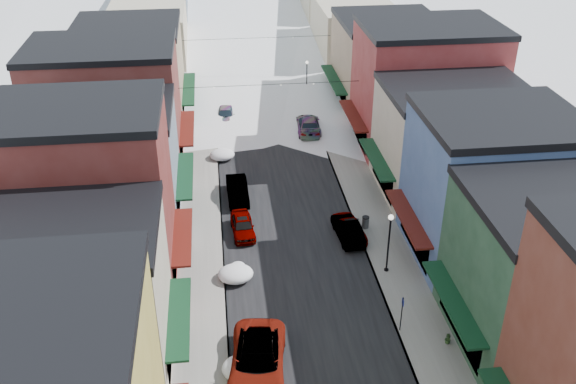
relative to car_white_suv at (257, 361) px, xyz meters
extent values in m
cube|color=black|center=(3.50, 48.93, -0.89)|extent=(10.00, 160.00, 0.01)
cube|color=gray|center=(-3.10, 48.93, -0.82)|extent=(3.20, 160.00, 0.15)
cube|color=gray|center=(10.10, 48.93, -0.82)|extent=(3.20, 160.00, 0.15)
cube|color=slate|center=(-1.55, 48.93, -0.82)|extent=(0.10, 160.00, 0.15)
cube|color=slate|center=(8.55, 48.93, -0.82)|extent=(0.10, 160.00, 0.15)
cube|color=#B2A68F|center=(-9.70, 1.43, 3.60)|extent=(10.00, 8.00, 9.00)
cube|color=black|center=(-9.70, 1.43, 8.35)|extent=(10.20, 8.20, 0.50)
cube|color=#0E331B|center=(-4.10, 1.43, 2.30)|extent=(1.20, 6.80, 0.15)
cube|color=maroon|center=(-10.20, 9.43, 5.10)|extent=(11.00, 8.00, 12.00)
cube|color=black|center=(-10.20, 9.43, 11.35)|extent=(11.20, 8.20, 0.50)
cube|color=#50140D|center=(-4.10, 9.43, 2.30)|extent=(1.20, 6.80, 0.15)
cube|color=slate|center=(-9.70, 17.93, 3.35)|extent=(10.00, 9.00, 8.50)
cube|color=black|center=(-9.70, 17.93, 7.85)|extent=(10.20, 9.20, 0.50)
cube|color=#0E331B|center=(-4.10, 17.93, 2.30)|extent=(1.20, 7.65, 0.15)
cube|color=maroon|center=(-10.70, 26.93, 4.35)|extent=(12.00, 9.00, 10.50)
cube|color=black|center=(-10.70, 26.93, 9.85)|extent=(12.20, 9.20, 0.50)
cube|color=#50140D|center=(-4.10, 26.93, 2.30)|extent=(1.20, 7.65, 0.15)
cube|color=#988464|center=(-9.70, 36.93, 3.85)|extent=(10.00, 11.00, 9.50)
cube|color=black|center=(-9.70, 36.93, 8.85)|extent=(10.20, 11.20, 0.50)
cube|color=#0E331B|center=(-4.10, 36.93, 2.30)|extent=(1.20, 9.35, 0.15)
cube|color=#20432C|center=(16.70, 0.93, 3.60)|extent=(10.00, 9.00, 9.00)
cube|color=black|center=(16.70, 0.93, 8.35)|extent=(10.20, 9.20, 0.50)
cube|color=#0E331B|center=(11.10, 0.93, 2.30)|extent=(1.20, 7.65, 0.15)
cube|color=#3E598D|center=(16.70, 9.93, 4.10)|extent=(10.00, 9.00, 10.00)
cube|color=black|center=(16.70, 9.93, 9.35)|extent=(10.20, 9.20, 0.50)
cube|color=#50140D|center=(11.10, 9.93, 2.30)|extent=(1.20, 7.65, 0.15)
cube|color=#C2B49C|center=(17.20, 18.93, 3.35)|extent=(11.00, 9.00, 8.50)
cube|color=black|center=(17.20, 18.93, 7.85)|extent=(11.20, 9.20, 0.50)
cube|color=#0E331B|center=(11.10, 18.93, 2.30)|extent=(1.20, 7.65, 0.15)
cube|color=maroon|center=(17.70, 27.93, 4.60)|extent=(12.00, 9.00, 11.00)
cube|color=black|center=(17.70, 27.93, 10.35)|extent=(12.20, 9.20, 0.50)
cube|color=#50140D|center=(11.10, 27.93, 2.30)|extent=(1.20, 7.65, 0.15)
cube|color=#8E765D|center=(16.70, 37.93, 3.60)|extent=(10.00, 11.00, 9.00)
cube|color=black|center=(16.70, 37.93, 8.35)|extent=(10.20, 11.20, 0.50)
cube|color=#0E331B|center=(11.10, 37.93, 2.30)|extent=(1.20, 9.35, 0.15)
cube|color=gray|center=(-9.00, 50.93, 3.10)|extent=(9.00, 13.00, 8.00)
cube|color=gray|center=(16.00, 50.93, 3.10)|extent=(9.00, 13.00, 8.00)
cube|color=gray|center=(-9.00, 64.93, 3.10)|extent=(9.00, 13.00, 8.00)
cube|color=gray|center=(16.00, 64.93, 3.10)|extent=(9.00, 13.00, 8.00)
cylinder|color=black|center=(3.50, 28.93, 5.30)|extent=(16.40, 0.04, 0.04)
cylinder|color=black|center=(3.50, 43.93, 5.30)|extent=(16.40, 0.04, 0.04)
imported|color=white|center=(0.00, 0.00, 0.00)|extent=(3.80, 6.78, 1.79)
imported|color=gray|center=(0.00, 14.22, -0.21)|extent=(1.87, 4.10, 1.36)
imported|color=black|center=(-0.11, 19.47, -0.13)|extent=(1.77, 4.71, 1.54)
imported|color=gray|center=(-0.52, 35.54, -0.20)|extent=(2.24, 4.88, 1.38)
imported|color=black|center=(7.62, 12.71, -0.17)|extent=(1.86, 4.50, 1.45)
imported|color=#9A9DA2|center=(7.80, 13.05, -0.15)|extent=(2.21, 4.54, 1.49)
imported|color=black|center=(7.53, 31.83, -0.08)|extent=(2.67, 5.75, 1.63)
imported|color=#AAADB2|center=(1.30, 44.96, -0.22)|extent=(2.03, 4.10, 1.34)
imported|color=white|center=(4.66, 55.96, -0.19)|extent=(2.85, 5.28, 1.41)
cylinder|color=black|center=(8.70, 2.34, 0.47)|extent=(0.07, 0.07, 2.44)
cube|color=navy|center=(8.70, 2.34, 1.36)|extent=(0.02, 0.33, 0.44)
cylinder|color=#545759|center=(9.17, 13.72, -0.31)|extent=(0.50, 0.50, 0.87)
cylinder|color=black|center=(9.17, 13.72, 0.15)|extent=(0.54, 0.54, 0.06)
cylinder|color=black|center=(9.39, 8.27, -0.69)|extent=(0.31, 0.31, 0.10)
cylinder|color=black|center=(9.39, 8.27, 1.29)|extent=(0.12, 0.12, 4.07)
sphere|color=white|center=(9.39, 8.27, 3.48)|extent=(0.37, 0.37, 0.37)
cylinder|color=black|center=(8.70, 41.16, -0.70)|extent=(0.29, 0.29, 0.10)
cylinder|color=black|center=(8.70, 41.16, 1.16)|extent=(0.11, 0.11, 3.82)
sphere|color=white|center=(8.70, 41.16, 3.21)|extent=(0.34, 0.34, 0.34)
imported|color=#2F4F24|center=(11.14, 0.92, -0.43)|extent=(0.49, 0.49, 0.63)
ellipsoid|color=white|center=(-0.80, -0.01, -0.40)|extent=(2.36, 2.00, 1.00)
ellipsoid|color=white|center=(-0.60, 1.19, -0.64)|extent=(1.01, 0.91, 0.50)
ellipsoid|color=white|center=(-0.80, 8.59, -0.40)|extent=(2.36, 2.00, 1.00)
ellipsoid|color=white|center=(-0.60, 9.79, -0.64)|extent=(1.01, 0.91, 0.51)
ellipsoid|color=white|center=(-1.15, 26.77, -0.42)|extent=(2.27, 1.92, 0.96)
ellipsoid|color=white|center=(-0.95, 27.97, -0.65)|extent=(0.97, 0.87, 0.48)
camera|label=1|loc=(-1.42, -25.94, 25.29)|focal=40.00mm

